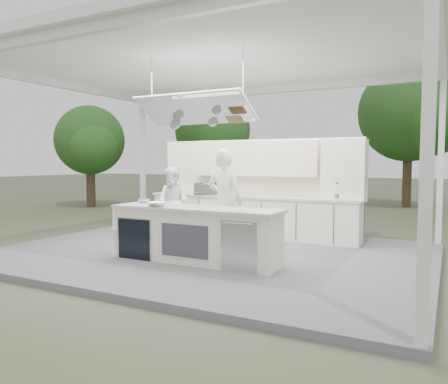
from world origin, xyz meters
The scene contains 12 objects.
ground centered at (0.00, 0.00, 0.00)m, with size 90.00×90.00×0.00m, color #485238.
stage_deck centered at (0.00, 0.00, 0.06)m, with size 8.00×6.00×0.12m, color #58585C.
tent centered at (0.00, -0.01, 3.71)m, with size 8.20×6.20×3.86m.
demo_island centered at (0.18, -0.91, 0.60)m, with size 3.10×0.79×0.95m.
back_counter centered at (0.00, 1.90, 0.60)m, with size 5.08×0.72×0.95m.
back_wall_unit centered at (0.44, 2.11, 1.57)m, with size 5.05×0.48×2.25m.
tree_cluster centered at (-0.16, 9.77, 3.29)m, with size 19.55×9.40×5.85m.
head_chef centered at (0.33, -0.06, 1.11)m, with size 0.72×0.47×1.97m, color white.
sous_chef centered at (-1.48, 0.90, 0.92)m, with size 0.78×0.61×1.61m, color white.
toaster_oven centered at (-1.09, 1.70, 1.21)m, with size 0.50×0.34×0.27m, color silver.
bowl_large centered at (-0.45, -1.14, 1.11)m, with size 0.33×0.33×0.08m, color silver.
bowl_small centered at (-1.10, -0.65, 1.11)m, with size 0.24×0.24×0.07m, color #B6B9BE.
Camera 1 is at (4.10, -7.31, 1.86)m, focal length 35.00 mm.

